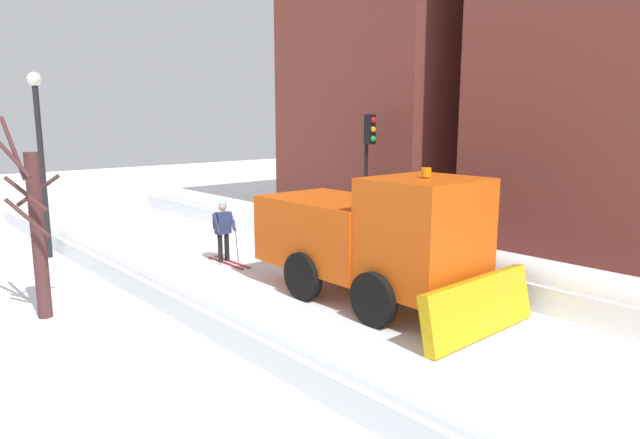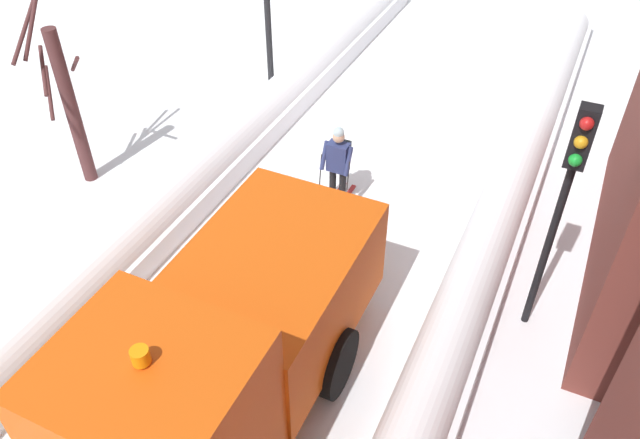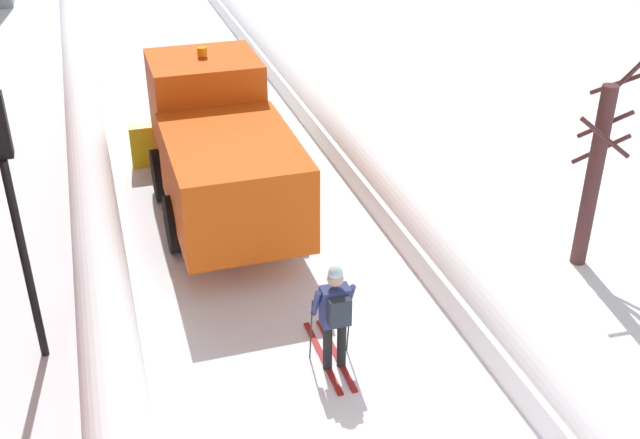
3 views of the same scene
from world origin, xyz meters
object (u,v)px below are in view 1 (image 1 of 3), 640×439
plow_truck (374,237)px  bare_tree_near (36,229)px  street_lamp (40,143)px  traffic_light_pole (369,156)px  skier (223,227)px

plow_truck → bare_tree_near: bearing=-32.3°
street_lamp → bare_tree_near: street_lamp is taller
traffic_light_pole → bare_tree_near: traffic_light_pole is taller
skier → bare_tree_near: size_ratio=0.44×
plow_truck → skier: 5.35m
plow_truck → traffic_light_pole: (-3.52, -3.57, 1.48)m
plow_truck → traffic_light_pole: size_ratio=1.42×
skier → street_lamp: size_ratio=0.34×
street_lamp → bare_tree_near: size_ratio=1.30×
plow_truck → bare_tree_near: (5.95, -3.76, 0.39)m
skier → bare_tree_near: (5.27, 1.53, 0.87)m
plow_truck → street_lamp: size_ratio=1.11×
plow_truck → bare_tree_near: 7.05m
skier → traffic_light_pole: traffic_light_pole is taller
plow_truck → traffic_light_pole: 5.23m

